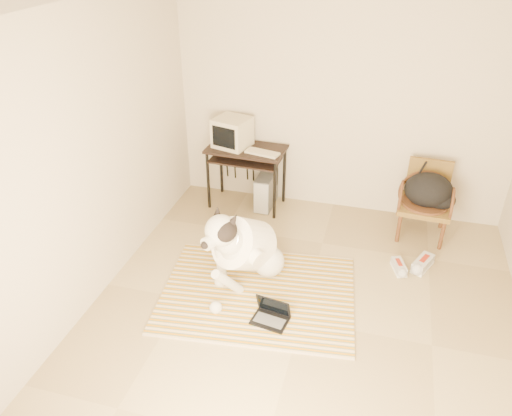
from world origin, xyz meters
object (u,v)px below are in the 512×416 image
at_px(crt_monitor, 232,132).
at_px(rattan_chair, 425,200).
at_px(computer_desk, 246,157).
at_px(laptop, 271,314).
at_px(pc_tower, 266,191).
at_px(backpack, 431,192).
at_px(dog, 244,247).

xyz_separation_m(crt_monitor, rattan_chair, (2.35, -0.11, -0.54)).
bearing_deg(computer_desk, laptop, -67.67).
distance_m(laptop, pc_tower, 2.14).
height_order(crt_monitor, rattan_chair, crt_monitor).
relative_size(computer_desk, pc_tower, 2.06).
xyz_separation_m(laptop, rattan_chair, (1.34, 1.94, 0.35)).
height_order(computer_desk, backpack, computer_desk).
xyz_separation_m(dog, rattan_chair, (1.76, 1.38, 0.05)).
bearing_deg(laptop, backpack, 53.98).
bearing_deg(dog, computer_desk, 105.56).
bearing_deg(pc_tower, rattan_chair, -3.61).
xyz_separation_m(pc_tower, backpack, (1.95, -0.17, 0.36)).
height_order(laptop, backpack, backpack).
distance_m(pc_tower, rattan_chair, 1.93).
bearing_deg(computer_desk, rattan_chair, -2.10).
xyz_separation_m(dog, crt_monitor, (-0.59, 1.50, 0.59)).
height_order(crt_monitor, pc_tower, crt_monitor).
relative_size(crt_monitor, rattan_chair, 0.56).
relative_size(crt_monitor, pc_tower, 1.02).
bearing_deg(laptop, pc_tower, 105.75).
bearing_deg(backpack, laptop, -126.02).
relative_size(laptop, crt_monitor, 0.75).
bearing_deg(computer_desk, crt_monitor, 169.98).
distance_m(computer_desk, crt_monitor, 0.34).
bearing_deg(rattan_chair, computer_desk, 177.90).
height_order(dog, pc_tower, dog).
bearing_deg(rattan_chair, backpack, -54.01).
xyz_separation_m(dog, computer_desk, (-0.41, 1.46, 0.30)).
height_order(dog, rattan_chair, dog).
distance_m(dog, crt_monitor, 1.71).
height_order(computer_desk, pc_tower, computer_desk).
xyz_separation_m(laptop, computer_desk, (-0.83, 2.02, 0.60)).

